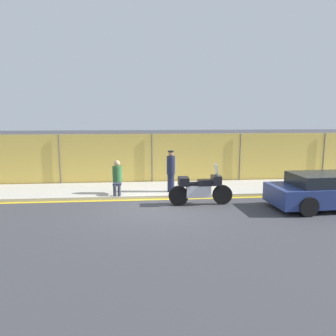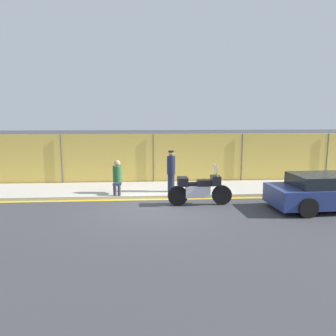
% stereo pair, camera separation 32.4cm
% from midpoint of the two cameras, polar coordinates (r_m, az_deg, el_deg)
% --- Properties ---
extents(ground_plane, '(120.00, 120.00, 0.00)m').
position_cam_midpoint_polar(ground_plane, '(11.62, -2.64, -7.01)').
color(ground_plane, '#38383D').
extents(sidewalk, '(31.34, 2.77, 0.13)m').
position_cam_midpoint_polar(sidewalk, '(14.18, -3.16, -3.75)').
color(sidewalk, '#ADA89E').
rests_on(sidewalk, ground_plane).
extents(curb_paint_stripe, '(31.34, 0.18, 0.01)m').
position_cam_midpoint_polar(curb_paint_stripe, '(12.76, -2.89, -5.50)').
color(curb_paint_stripe, gold).
rests_on(curb_paint_stripe, ground_plane).
extents(storefront_fence, '(29.77, 0.17, 2.37)m').
position_cam_midpoint_polar(storefront_fence, '(15.43, -3.41, 1.54)').
color(storefront_fence, gold).
rests_on(storefront_fence, ground_plane).
extents(motorcycle, '(2.34, 0.51, 1.50)m').
position_cam_midpoint_polar(motorcycle, '(11.92, 4.83, -3.61)').
color(motorcycle, black).
rests_on(motorcycle, ground_plane).
extents(officer_standing, '(0.34, 0.34, 1.69)m').
position_cam_midpoint_polar(officer_standing, '(13.33, -0.19, -0.48)').
color(officer_standing, '#191E38').
rests_on(officer_standing, sidewalk).
extents(person_seated_on_curb, '(0.38, 0.69, 1.34)m').
position_cam_midpoint_polar(person_seated_on_curb, '(13.15, -9.54, -1.30)').
color(person_seated_on_curb, '#2D3342').
rests_on(person_seated_on_curb, sidewalk).
extents(parked_car_left_down_street, '(4.34, 1.99, 1.24)m').
position_cam_midpoint_polar(parked_car_left_down_street, '(12.74, 25.69, -3.63)').
color(parked_car_left_down_street, navy).
rests_on(parked_car_left_down_street, ground_plane).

